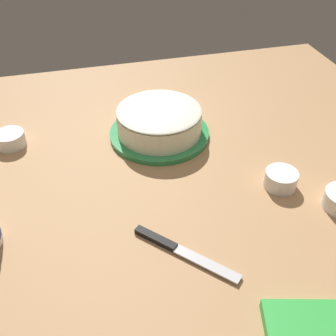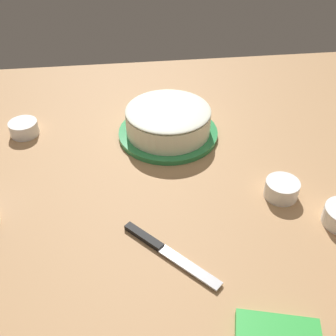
% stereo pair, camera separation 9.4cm
% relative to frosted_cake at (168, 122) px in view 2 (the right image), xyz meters
% --- Properties ---
extents(ground_plane, '(1.54, 1.54, 0.00)m').
position_rel_frosted_cake_xyz_m(ground_plane, '(0.04, 0.29, -0.04)').
color(ground_plane, tan).
extents(frosted_cake, '(0.27, 0.27, 0.09)m').
position_rel_frosted_cake_xyz_m(frosted_cake, '(0.00, 0.00, 0.00)').
color(frosted_cake, '#339351').
rests_on(frosted_cake, ground_plane).
extents(spreading_knife, '(0.18, 0.19, 0.01)m').
position_rel_frosted_cake_xyz_m(spreading_knife, '(0.06, 0.40, -0.04)').
color(spreading_knife, silver).
rests_on(spreading_knife, ground_plane).
extents(sprinkle_bowl_yellow, '(0.08, 0.08, 0.04)m').
position_rel_frosted_cake_xyz_m(sprinkle_bowl_yellow, '(-0.23, 0.28, -0.02)').
color(sprinkle_bowl_yellow, white).
rests_on(sprinkle_bowl_yellow, ground_plane).
extents(sprinkle_bowl_green, '(0.08, 0.08, 0.04)m').
position_rel_frosted_cake_xyz_m(sprinkle_bowl_green, '(0.40, -0.05, -0.02)').
color(sprinkle_bowl_green, white).
rests_on(sprinkle_bowl_green, ground_plane).
extents(candy_box_lower, '(0.15, 0.10, 0.02)m').
position_rel_frosted_cake_xyz_m(candy_box_lower, '(-0.11, 0.61, -0.03)').
color(candy_box_lower, green).
rests_on(candy_box_lower, ground_plane).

